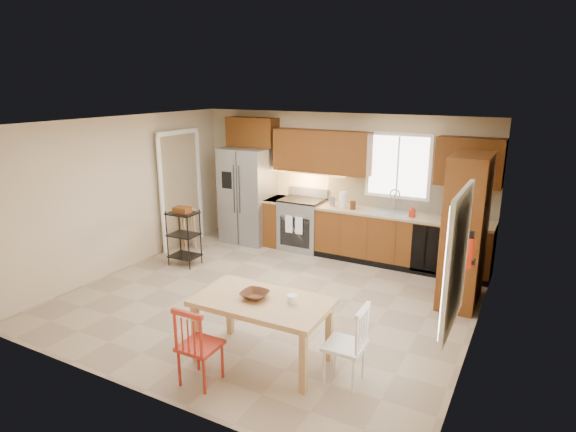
{
  "coord_description": "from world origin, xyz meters",
  "views": [
    {
      "loc": [
        3.27,
        -5.48,
        3.0
      ],
      "look_at": [
        0.11,
        0.4,
        1.15
      ],
      "focal_mm": 30.0,
      "sensor_mm": 36.0,
      "label": 1
    }
  ],
  "objects_px": {
    "refrigerator": "(248,195)",
    "fire_extinguisher": "(469,253)",
    "range_stove": "(302,225)",
    "chair_red": "(200,344)",
    "table_jar": "(292,301)",
    "bar_stool": "(188,229)",
    "table_bowl": "(255,299)",
    "utility_cart": "(184,238)",
    "dining_table": "(263,331)",
    "pantry": "(465,231)",
    "soap_bottle": "(412,211)",
    "chair_white": "(345,344)"
  },
  "relations": [
    {
      "from": "range_stove",
      "to": "pantry",
      "type": "relative_size",
      "value": 0.44
    },
    {
      "from": "refrigerator",
      "to": "range_stove",
      "type": "xyz_separation_m",
      "value": [
        1.15,
        0.06,
        -0.45
      ]
    },
    {
      "from": "utility_cart",
      "to": "bar_stool",
      "type": "bearing_deg",
      "value": 123.27
    },
    {
      "from": "soap_bottle",
      "to": "pantry",
      "type": "xyz_separation_m",
      "value": [
        0.95,
        -0.9,
        0.05
      ]
    },
    {
      "from": "soap_bottle",
      "to": "table_bowl",
      "type": "xyz_separation_m",
      "value": [
        -0.82,
        -3.5,
        -0.27
      ]
    },
    {
      "from": "pantry",
      "to": "chair_white",
      "type": "relative_size",
      "value": 2.43
    },
    {
      "from": "refrigerator",
      "to": "chair_red",
      "type": "distance_m",
      "value": 4.7
    },
    {
      "from": "pantry",
      "to": "table_jar",
      "type": "xyz_separation_m",
      "value": [
        -1.35,
        -2.51,
        -0.3
      ]
    },
    {
      "from": "fire_extinguisher",
      "to": "pantry",
      "type": "bearing_deg",
      "value": 100.78
    },
    {
      "from": "pantry",
      "to": "dining_table",
      "type": "height_order",
      "value": "pantry"
    },
    {
      "from": "dining_table",
      "to": "chair_red",
      "type": "relative_size",
      "value": 1.7
    },
    {
      "from": "pantry",
      "to": "table_bowl",
      "type": "bearing_deg",
      "value": -124.14
    },
    {
      "from": "refrigerator",
      "to": "table_bowl",
      "type": "height_order",
      "value": "refrigerator"
    },
    {
      "from": "range_stove",
      "to": "table_bowl",
      "type": "xyz_separation_m",
      "value": [
        1.21,
        -3.59,
        0.27
      ]
    },
    {
      "from": "chair_white",
      "to": "utility_cart",
      "type": "xyz_separation_m",
      "value": [
        -3.64,
        1.84,
        0.05
      ]
    },
    {
      "from": "range_stove",
      "to": "pantry",
      "type": "bearing_deg",
      "value": -18.29
    },
    {
      "from": "refrigerator",
      "to": "table_jar",
      "type": "height_order",
      "value": "refrigerator"
    },
    {
      "from": "refrigerator",
      "to": "chair_red",
      "type": "relative_size",
      "value": 2.1
    },
    {
      "from": "soap_bottle",
      "to": "table_jar",
      "type": "xyz_separation_m",
      "value": [
        -0.4,
        -3.41,
        -0.24
      ]
    },
    {
      "from": "chair_white",
      "to": "utility_cart",
      "type": "height_order",
      "value": "utility_cart"
    },
    {
      "from": "range_stove",
      "to": "table_jar",
      "type": "relative_size",
      "value": 7.75
    },
    {
      "from": "chair_red",
      "to": "table_bowl",
      "type": "relative_size",
      "value": 2.9
    },
    {
      "from": "pantry",
      "to": "table_jar",
      "type": "height_order",
      "value": "pantry"
    },
    {
      "from": "bar_stool",
      "to": "soap_bottle",
      "type": "bearing_deg",
      "value": -4.35
    },
    {
      "from": "chair_red",
      "to": "table_bowl",
      "type": "distance_m",
      "value": 0.76
    },
    {
      "from": "refrigerator",
      "to": "fire_extinguisher",
      "type": "bearing_deg",
      "value": -24.52
    },
    {
      "from": "chair_red",
      "to": "table_jar",
      "type": "distance_m",
      "value": 1.05
    },
    {
      "from": "dining_table",
      "to": "table_bowl",
      "type": "relative_size",
      "value": 4.94
    },
    {
      "from": "table_bowl",
      "to": "chair_red",
      "type": "bearing_deg",
      "value": -111.64
    },
    {
      "from": "table_jar",
      "to": "bar_stool",
      "type": "xyz_separation_m",
      "value": [
        -3.53,
        2.53,
        -0.39
      ]
    },
    {
      "from": "refrigerator",
      "to": "soap_bottle",
      "type": "bearing_deg",
      "value": -0.45
    },
    {
      "from": "range_stove",
      "to": "chair_white",
      "type": "relative_size",
      "value": 1.06
    },
    {
      "from": "refrigerator",
      "to": "fire_extinguisher",
      "type": "height_order",
      "value": "refrigerator"
    },
    {
      "from": "range_stove",
      "to": "chair_red",
      "type": "relative_size",
      "value": 1.06
    },
    {
      "from": "pantry",
      "to": "range_stove",
      "type": "bearing_deg",
      "value": 161.71
    },
    {
      "from": "fire_extinguisher",
      "to": "bar_stool",
      "type": "xyz_separation_m",
      "value": [
        -5.08,
        1.07,
        -0.73
      ]
    },
    {
      "from": "chair_white",
      "to": "table_bowl",
      "type": "relative_size",
      "value": 2.9
    },
    {
      "from": "refrigerator",
      "to": "soap_bottle",
      "type": "relative_size",
      "value": 9.53
    },
    {
      "from": "chair_red",
      "to": "fire_extinguisher",
      "type": "bearing_deg",
      "value": 43.55
    },
    {
      "from": "refrigerator",
      "to": "chair_white",
      "type": "xyz_separation_m",
      "value": [
        3.41,
        -3.48,
        -0.48
      ]
    },
    {
      "from": "range_stove",
      "to": "dining_table",
      "type": "height_order",
      "value": "range_stove"
    },
    {
      "from": "bar_stool",
      "to": "range_stove",
      "type": "bearing_deg",
      "value": 9.96
    },
    {
      "from": "range_stove",
      "to": "utility_cart",
      "type": "bearing_deg",
      "value": -129.16
    },
    {
      "from": "range_stove",
      "to": "chair_red",
      "type": "height_order",
      "value": "range_stove"
    },
    {
      "from": "utility_cart",
      "to": "soap_bottle",
      "type": "bearing_deg",
      "value": 23.19
    },
    {
      "from": "pantry",
      "to": "chair_white",
      "type": "distance_m",
      "value": 2.73
    },
    {
      "from": "refrigerator",
      "to": "dining_table",
      "type": "height_order",
      "value": "refrigerator"
    },
    {
      "from": "table_jar",
      "to": "bar_stool",
      "type": "height_order",
      "value": "table_jar"
    },
    {
      "from": "chair_white",
      "to": "table_jar",
      "type": "distance_m",
      "value": 0.71
    },
    {
      "from": "dining_table",
      "to": "table_bowl",
      "type": "distance_m",
      "value": 0.38
    }
  ]
}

